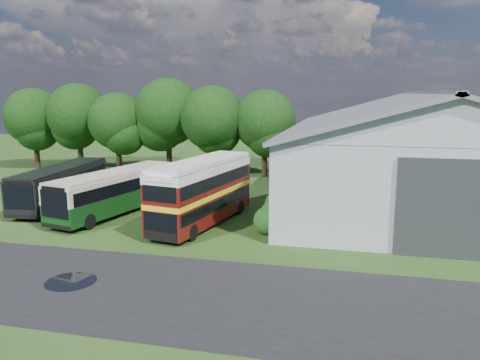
% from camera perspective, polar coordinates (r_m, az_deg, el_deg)
% --- Properties ---
extents(ground, '(120.00, 120.00, 0.00)m').
position_cam_1_polar(ground, '(23.77, -12.86, -9.61)').
color(ground, '#1B3912').
rests_on(ground, ground).
extents(asphalt_road, '(60.00, 8.00, 0.02)m').
position_cam_1_polar(asphalt_road, '(20.07, -8.80, -13.34)').
color(asphalt_road, black).
rests_on(asphalt_road, ground).
extents(puddle, '(2.20, 2.20, 0.01)m').
position_cam_1_polar(puddle, '(22.06, -19.92, -11.61)').
color(puddle, black).
rests_on(puddle, ground).
extents(storage_shed, '(18.80, 24.80, 8.15)m').
position_cam_1_polar(storage_shed, '(36.48, 21.03, 3.69)').
color(storage_shed, gray).
rests_on(storage_shed, ground).
extents(tree_far_left, '(6.12, 6.12, 8.64)m').
position_cam_1_polar(tree_far_left, '(55.07, -23.82, 7.05)').
color(tree_far_left, black).
rests_on(tree_far_left, ground).
extents(tree_left_a, '(6.46, 6.46, 9.12)m').
position_cam_1_polar(tree_left_a, '(52.62, -19.12, 7.58)').
color(tree_left_a, black).
rests_on(tree_left_a, ground).
extents(tree_left_b, '(5.78, 5.78, 8.16)m').
position_cam_1_polar(tree_left_b, '(49.28, -14.75, 6.92)').
color(tree_left_b, black).
rests_on(tree_left_b, ground).
extents(tree_mid, '(6.80, 6.80, 9.60)m').
position_cam_1_polar(tree_mid, '(48.30, -8.77, 8.19)').
color(tree_mid, black).
rests_on(tree_mid, ground).
extents(tree_right_a, '(6.26, 6.26, 8.83)m').
position_cam_1_polar(tree_right_a, '(45.73, -3.35, 7.54)').
color(tree_right_a, black).
rests_on(tree_right_a, ground).
extents(tree_right_b, '(5.98, 5.98, 8.45)m').
position_cam_1_polar(tree_right_b, '(45.35, 3.05, 7.20)').
color(tree_right_b, black).
rests_on(tree_right_b, ground).
extents(shrub_front, '(1.70, 1.70, 1.70)m').
position_cam_1_polar(shrub_front, '(27.55, 3.39, -6.53)').
color(shrub_front, '#194714').
rests_on(shrub_front, ground).
extents(shrub_mid, '(1.60, 1.60, 1.60)m').
position_cam_1_polar(shrub_mid, '(29.44, 4.06, -5.41)').
color(shrub_mid, '#194714').
rests_on(shrub_mid, ground).
extents(shrub_back, '(1.80, 1.80, 1.80)m').
position_cam_1_polar(shrub_back, '(31.34, 4.66, -4.43)').
color(shrub_back, '#194714').
rests_on(shrub_back, ground).
extents(bus_green_single, '(4.70, 10.83, 2.91)m').
position_cam_1_polar(bus_green_single, '(32.73, -14.92, -1.32)').
color(bus_green_single, black).
rests_on(bus_green_single, ground).
extents(bus_maroon_double, '(4.13, 9.75, 4.07)m').
position_cam_1_polar(bus_maroon_double, '(29.03, -4.60, -1.52)').
color(bus_maroon_double, black).
rests_on(bus_maroon_double, ground).
extents(bus_dark_single, '(3.18, 10.40, 2.82)m').
position_cam_1_polar(bus_dark_single, '(36.58, -20.94, -0.51)').
color(bus_dark_single, black).
rests_on(bus_dark_single, ground).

